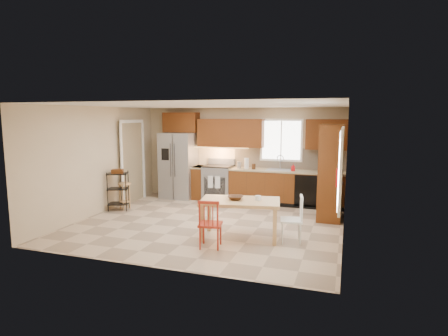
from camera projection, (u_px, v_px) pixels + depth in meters
name	position (u px, v px, depth m)	size (l,w,h in m)	color
floor	(209.00, 223.00, 8.04)	(5.50, 5.50, 0.00)	tan
ceiling	(208.00, 105.00, 7.69)	(5.50, 5.00, 0.02)	silver
wall_back	(241.00, 154.00, 10.22)	(5.50, 0.02, 2.50)	#CCB793
wall_front	(149.00, 187.00, 5.52)	(5.50, 0.02, 2.50)	#CCB793
wall_left	(99.00, 160.00, 8.72)	(0.02, 5.00, 2.50)	#CCB793
wall_right	(346.00, 171.00, 7.01)	(0.02, 5.00, 2.50)	#CCB793
refrigerator	(179.00, 165.00, 10.44)	(0.92, 0.75, 1.82)	gray
range_stove	(218.00, 183.00, 10.20)	(0.76, 0.63, 0.92)	gray
base_cabinet_narrow	(200.00, 182.00, 10.39)	(0.30, 0.60, 0.90)	#622E12
base_cabinet_run	(286.00, 187.00, 9.64)	(2.92, 0.60, 0.90)	#622E12
dishwasher	(307.00, 191.00, 9.20)	(0.60, 0.02, 0.78)	black
backsplash	(288.00, 158.00, 9.81)	(2.92, 0.03, 0.55)	#C4AF93
upper_over_fridge	(181.00, 122.00, 10.46)	(1.00, 0.35, 0.55)	#613010
upper_left_block	(230.00, 133.00, 10.05)	(1.80, 0.35, 0.75)	#613010
upper_right_block	(327.00, 134.00, 9.27)	(1.00, 0.35, 0.75)	#613010
window_back	(281.00, 140.00, 9.80)	(1.12, 0.04, 1.12)	white
sink	(279.00, 171.00, 9.64)	(0.62, 0.46, 0.16)	gray
undercab_glow	(220.00, 147.00, 10.17)	(1.60, 0.30, 0.01)	#FFBF66
soap_bottle	(293.00, 167.00, 9.41)	(0.09, 0.09, 0.19)	red
paper_towel	(247.00, 163.00, 9.84)	(0.12, 0.12, 0.28)	silver
canister_steel	(239.00, 165.00, 9.91)	(0.11, 0.11, 0.18)	gray
canister_wood	(254.00, 167.00, 9.76)	(0.10, 0.10, 0.14)	#462512
pantry	(331.00, 172.00, 8.26)	(0.50, 0.95, 2.10)	#622E12
fire_extinguisher	(339.00, 178.00, 7.21)	(0.12, 0.12, 0.36)	red
window_right	(341.00, 169.00, 5.92)	(0.04, 1.02, 1.32)	white
doorway	(132.00, 163.00, 9.95)	(0.04, 0.95, 2.10)	#8C7A59
dining_table	(240.00, 219.00, 7.02)	(1.46, 0.82, 0.71)	tan
chair_red	(210.00, 223.00, 6.51)	(0.40, 0.40, 0.86)	#AC2B1A
chair_white	(291.00, 219.00, 6.76)	(0.40, 0.40, 0.86)	silver
table_bowl	(235.00, 200.00, 7.00)	(0.30, 0.30, 0.07)	#462512
table_jar	(258.00, 199.00, 6.95)	(0.10, 0.10, 0.12)	silver
bar_stool	(125.00, 196.00, 9.20)	(0.32, 0.32, 0.66)	tan
utility_cart	(118.00, 191.00, 9.10)	(0.47, 0.37, 0.95)	black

